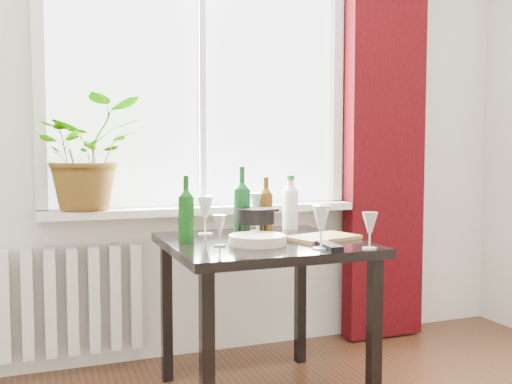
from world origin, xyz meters
name	(u,v)px	position (x,y,z in m)	size (l,w,h in m)	color
window	(201,68)	(0.00, 2.22, 1.60)	(1.72, 0.08, 1.62)	white
windowsill	(205,210)	(0.00, 2.15, 0.82)	(1.72, 0.20, 0.04)	silver
curtain	(385,126)	(1.12, 2.12, 1.30)	(0.50, 0.12, 2.56)	#330408
radiator	(61,301)	(-0.75, 2.18, 0.38)	(0.80, 0.10, 0.55)	silver
table	(262,260)	(0.10, 1.55, 0.65)	(0.85, 0.85, 0.74)	black
potted_plant	(87,153)	(-0.61, 2.17, 1.13)	(0.52, 0.45, 0.57)	#296F1D
wine_bottle_left	(186,208)	(-0.23, 1.63, 0.89)	(0.07, 0.07, 0.30)	#0C410D
wine_bottle_right	(242,201)	(0.06, 1.71, 0.91)	(0.08, 0.08, 0.34)	#0E4A1A
bottle_amber	(266,204)	(0.21, 1.77, 0.88)	(0.07, 0.07, 0.29)	#65380B
cleaning_bottle	(290,202)	(0.37, 1.85, 0.88)	(0.08, 0.08, 0.28)	white
wineglass_front_right	(321,227)	(0.24, 1.24, 0.83)	(0.08, 0.08, 0.19)	silver
wineglass_far_right	(370,230)	(0.43, 1.17, 0.82)	(0.07, 0.07, 0.16)	silver
wineglass_back_center	(258,212)	(0.17, 1.79, 0.84)	(0.09, 0.09, 0.20)	silver
wineglass_back_left	(205,215)	(-0.09, 1.82, 0.84)	(0.08, 0.08, 0.19)	white
wineglass_front_left	(220,230)	(-0.13, 1.46, 0.81)	(0.06, 0.06, 0.14)	#B0B6BE
plate_stack	(257,240)	(0.04, 1.44, 0.76)	(0.26, 0.26, 0.04)	beige
fondue_pot	(255,223)	(0.10, 1.64, 0.81)	(0.20, 0.18, 0.14)	black
tv_remote	(329,246)	(0.28, 1.25, 0.75)	(0.05, 0.18, 0.02)	black
cutting_board	(323,237)	(0.37, 1.47, 0.75)	(0.31, 0.20, 0.02)	#9C7646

